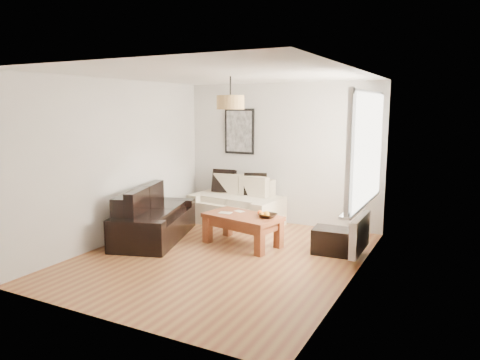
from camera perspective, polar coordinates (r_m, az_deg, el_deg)
The scene contains 21 objects.
floor at distance 6.61m, azimuth -2.43°, elevation -9.78°, with size 4.50×4.50×0.00m, color brown.
ceiling at distance 6.26m, azimuth -2.59°, elevation 13.32°, with size 3.80×4.50×0.00m, color white, non-canonical shape.
wall_back at distance 8.32m, azimuth 5.24°, elevation 3.34°, with size 3.80×0.04×2.60m, color silver, non-canonical shape.
wall_front at distance 4.52m, azimuth -16.85°, elevation -2.08°, with size 3.80×0.04×2.60m, color silver, non-canonical shape.
wall_left at distance 7.43m, azimuth -15.33°, elevation 2.33°, with size 0.04×4.50×2.60m, color silver, non-canonical shape.
wall_right at distance 5.62m, azimuth 14.56°, elevation 0.19°, with size 0.04×4.50×2.60m, color silver, non-canonical shape.
window_bay at distance 6.36m, azimuth 15.94°, elevation 3.90°, with size 0.14×1.90×1.60m, color white, non-canonical shape.
radiator at distance 6.59m, azimuth 15.12°, elevation -6.69°, with size 0.10×0.90×0.52m, color white.
poster at distance 8.61m, azimuth -0.07°, elevation 6.25°, with size 0.62×0.04×0.87m, color black, non-canonical shape.
pendant_shade at distance 6.51m, azimuth -1.23°, elevation 9.92°, with size 0.40×0.40×0.20m, color tan.
loveseat_cream at distance 8.32m, azimuth -0.49°, elevation -2.79°, with size 1.67×0.91×0.83m, color beige, non-canonical shape.
sofa_leather at distance 7.50m, azimuth -10.90°, elevation -4.48°, with size 1.82×0.89×0.79m, color black, non-canonical shape.
coffee_table at distance 7.07m, azimuth 0.31°, elevation -6.41°, with size 1.20×0.65×0.49m, color brown, non-canonical shape.
ottoman at distance 6.83m, azimuth 12.18°, elevation -7.69°, with size 0.67×0.43×0.38m, color black.
cushion_left at distance 8.61m, azimuth -2.07°, elevation -0.13°, with size 0.45×0.14×0.45m, color black.
cushion_right at distance 8.31m, azimuth 1.98°, elevation -0.56°, with size 0.42×0.13×0.42m, color black.
fruit_bowl at distance 6.83m, azimuth 3.62°, elevation -4.60°, with size 0.26×0.26×0.06m, color black.
orange_a at distance 6.90m, azimuth 2.77°, elevation -4.37°, with size 0.08×0.08×0.08m, color orange.
orange_b at distance 6.90m, azimuth 3.42°, elevation -4.39°, with size 0.09×0.09×0.09m, color orange.
orange_c at distance 6.98m, azimuth 2.57°, elevation -4.22°, with size 0.08×0.08×0.08m, color #E85013.
papers at distance 7.13m, azimuth -1.89°, elevation -4.22°, with size 0.20×0.14×0.01m, color beige.
Camera 1 is at (3.11, -5.41, 2.16)m, focal length 33.30 mm.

